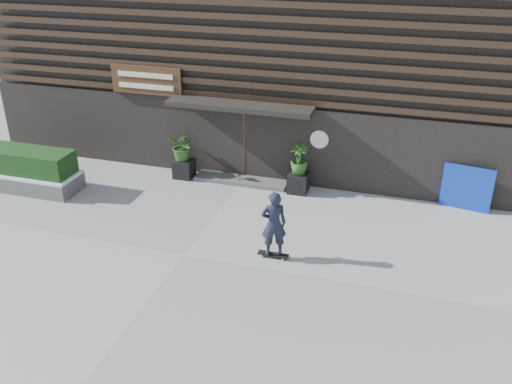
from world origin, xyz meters
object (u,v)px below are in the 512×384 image
(planter_pot_left, at_px, (184,168))
(skateboarder, at_px, (274,224))
(planter_pot_right, at_px, (298,183))
(blue_tarp, at_px, (467,188))
(raised_bed, at_px, (26,180))

(planter_pot_left, bearing_deg, skateboarder, -43.36)
(planter_pot_right, relative_size, blue_tarp, 0.43)
(planter_pot_right, distance_m, blue_tarp, 4.88)
(raised_bed, height_order, blue_tarp, blue_tarp)
(raised_bed, xyz_separation_m, skateboarder, (8.47, -1.65, 0.69))
(raised_bed, xyz_separation_m, blue_tarp, (13.07, 2.49, 0.40))
(skateboarder, bearing_deg, planter_pot_left, 136.64)
(planter_pot_right, distance_m, skateboarder, 3.90)
(planter_pot_left, height_order, blue_tarp, blue_tarp)
(blue_tarp, bearing_deg, raised_bed, -159.69)
(planter_pot_left, xyz_separation_m, blue_tarp, (8.66, 0.30, 0.35))
(raised_bed, bearing_deg, planter_pot_right, 14.92)
(planter_pot_left, distance_m, blue_tarp, 8.67)
(planter_pot_left, distance_m, planter_pot_right, 3.80)
(skateboarder, bearing_deg, blue_tarp, 42.01)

